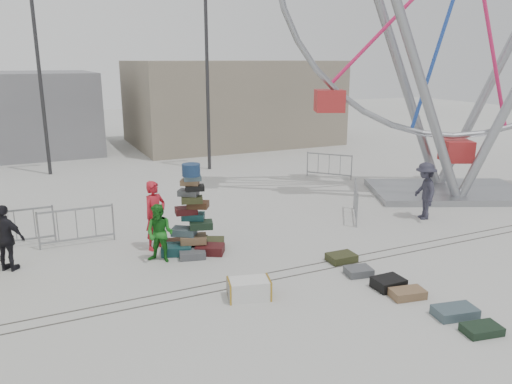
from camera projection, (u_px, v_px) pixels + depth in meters
name	position (u px, v px, depth m)	size (l,w,h in m)	color
ground	(279.00, 291.00, 11.30)	(90.00, 90.00, 0.00)	#9E9E99
track_line_near	(267.00, 281.00, 11.83)	(40.00, 0.04, 0.01)	#47443F
track_line_far	(260.00, 275.00, 12.18)	(40.00, 0.04, 0.01)	#47443F
building_right	(231.00, 102.00, 31.03)	(12.00, 8.00, 5.00)	gray
building_left	(0.00, 113.00, 27.57)	(10.00, 8.00, 4.40)	gray
lamp_post_right	(209.00, 73.00, 22.80)	(1.41, 0.25, 8.00)	#2D2D30
lamp_post_left	(42.00, 74.00, 21.70)	(1.41, 0.25, 8.00)	#2D2D30
suitcase_tower	(193.00, 227.00, 13.51)	(1.92, 1.58, 2.45)	#174346
steamer_trunk	(249.00, 289.00, 10.94)	(0.93, 0.54, 0.43)	silver
row_case_0	(341.00, 258.00, 12.98)	(0.72, 0.52, 0.20)	#34381C
row_case_1	(359.00, 271.00, 12.15)	(0.62, 0.48, 0.19)	#525559
row_case_2	(388.00, 283.00, 11.44)	(0.69, 0.54, 0.25)	black
row_case_3	(408.00, 294.00, 10.99)	(0.75, 0.44, 0.19)	brown
row_case_4	(455.00, 312.00, 10.19)	(0.87, 0.51, 0.20)	#41555E
row_case_5	(482.00, 329.00, 9.56)	(0.73, 0.45, 0.17)	black
barricade_dummy_b	(15.00, 228.00, 13.88)	(2.00, 0.10, 1.10)	gray
barricade_dummy_c	(77.00, 226.00, 14.01)	(2.00, 0.10, 1.10)	gray
barricade_wheel_front	(356.00, 202.00, 16.44)	(2.00, 0.10, 1.10)	gray
barricade_wheel_back	(329.00, 166.00, 21.99)	(2.00, 0.10, 1.10)	gray
pedestrian_red	(155.00, 215.00, 13.62)	(0.70, 0.46, 1.93)	#B11926
pedestrian_green	(160.00, 233.00, 12.80)	(0.75, 0.58, 1.53)	#1C701D
pedestrian_black	(6.00, 238.00, 12.24)	(0.99, 0.41, 1.69)	black
pedestrian_grey	(425.00, 191.00, 16.25)	(1.22, 0.70, 1.88)	#282735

